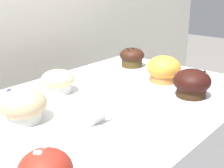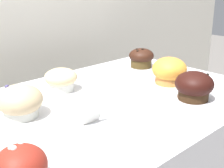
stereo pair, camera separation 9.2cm
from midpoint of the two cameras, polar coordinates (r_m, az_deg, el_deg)
The scene contains 7 objects.
wall_back at distance 1.38m, azimuth -16.77°, elevation 4.02°, with size 3.20×0.10×1.80m, color beige.
muffin_front_center at distance 1.26m, azimuth 7.47°, elevation 4.76°, with size 0.10×0.10×0.08m.
muffin_back_left at distance 1.08m, azimuth 12.85°, elevation 2.28°, with size 0.12×0.12×0.09m.
muffin_back_right at distance 0.95m, azimuth 17.48°, elevation -0.41°, with size 0.11×0.11×0.08m.
muffin_front_right at distance 0.99m, azimuth -6.72°, elevation 0.84°, with size 0.10×0.10×0.07m.
muffin_back_center at distance 0.82m, azimuth -13.44°, elevation -3.26°, with size 0.12×0.12×0.09m.
price_card at distance 0.77m, azimuth -0.55°, elevation -5.04°, with size 0.05×0.04×0.06m.
Camera 2 is at (-0.56, -0.63, 1.23)m, focal length 50.00 mm.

